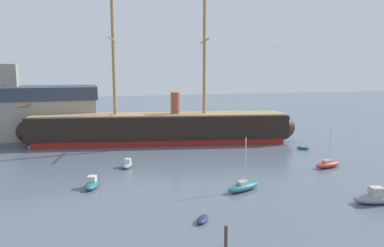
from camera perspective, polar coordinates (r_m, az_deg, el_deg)
The scene contains 11 objects.
tall_ship at distance 76.93m, azimuth -4.94°, elevation -0.71°, with size 62.87×17.65×30.46m.
dinghy_foreground_left at distance 38.49m, azimuth 1.63°, elevation -14.64°, with size 2.12×2.43×0.54m.
motorboat_foreground_right at distance 47.97m, azimuth 26.38°, elevation -10.30°, with size 4.96×2.91×1.95m.
sailboat_near_centre at distance 47.91m, azimuth 8.00°, elevation -9.64°, with size 5.53×3.48×6.92m.
motorboat_mid_left at distance 50.26m, azimuth -15.30°, elevation -9.04°, with size 2.49×4.02×1.57m.
sailboat_mid_right at distance 62.07m, azimuth 20.36°, elevation -5.95°, with size 5.27×2.49×6.59m.
motorboat_alongside_bow at distance 59.25m, azimuth -9.99°, elevation -6.28°, with size 2.43×3.56×1.38m.
dinghy_alongside_stern at distance 74.76m, azimuth 16.87°, elevation -3.62°, with size 2.62×2.38×0.59m.
motorboat_far_left at distance 78.30m, azimuth -23.12°, elevation -3.29°, with size 3.25×2.00×1.27m.
mooring_piling_right_pair at distance 33.29m, azimuth 5.30°, elevation -17.10°, with size 0.32×0.32×2.01m, color #4C3D2D.
seagull_in_flight at distance 56.68m, azimuth 12.82°, elevation 11.38°, with size 1.15×0.46×0.13m.
Camera 1 is at (-20.15, -22.20, 15.27)m, focal length 34.33 mm.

